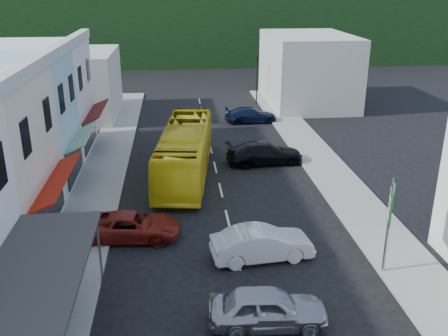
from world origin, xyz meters
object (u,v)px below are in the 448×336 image
bus (185,152)px  direction_sign (388,230)px  car_white (262,245)px  traffic_signal (257,79)px  car_red (132,225)px  car_silver (268,309)px  pedestrian_left (51,240)px

bus → direction_sign: (8.26, -12.74, 0.58)m
car_white → traffic_signal: traffic_signal is taller
car_red → direction_sign: 12.06m
car_white → direction_sign: bearing=-115.7°
bus → car_silver: 15.91m
car_red → direction_sign: direction_sign is taller
car_white → car_red: (-6.08, 2.57, 0.00)m
car_red → traffic_signal: size_ratio=0.89×
car_white → traffic_signal: bearing=-15.3°
bus → car_red: size_ratio=2.52×
car_red → pedestrian_left: bearing=120.7°
car_silver → direction_sign: 6.54m
bus → car_white: (3.18, -10.97, -0.85)m
car_silver → traffic_signal: traffic_signal is taller
direction_sign → traffic_signal: bearing=114.1°
car_white → pedestrian_left: pedestrian_left is taller
car_white → direction_sign: 5.56m
car_silver → car_red: same height
car_silver → direction_sign: (5.67, 2.93, 1.43)m
direction_sign → bus: bearing=146.4°
bus → traffic_signal: bearing=75.1°
traffic_signal → pedestrian_left: bearing=48.9°
car_white → bus: bearing=9.7°
bus → direction_sign: bearing=-49.8°
traffic_signal → car_red: bearing=53.4°
bus → traffic_signal: traffic_signal is taller
car_white → traffic_signal: (4.68, 30.29, 1.89)m
car_white → pedestrian_left: (-9.54, 0.85, 0.30)m
bus → car_silver: size_ratio=2.64×
pedestrian_left → direction_sign: 14.90m
car_red → car_white: bearing=-108.7°
car_white → pedestrian_left: bearing=78.4°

